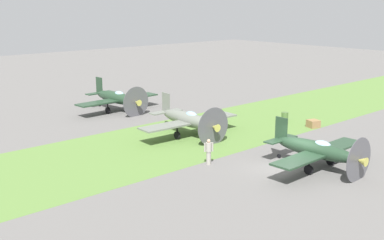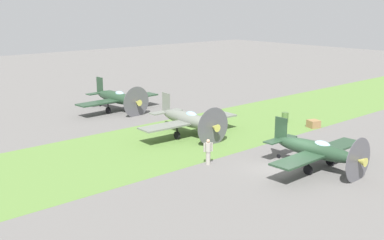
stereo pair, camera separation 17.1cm
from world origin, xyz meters
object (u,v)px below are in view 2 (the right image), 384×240
(airplane_lead, at_px, (316,150))
(supply_crate, at_px, (313,124))
(airplane_trail, at_px, (117,98))
(fuel_drum, at_px, (285,117))
(airplane_wingman, at_px, (188,119))
(ground_crew_chief, at_px, (208,151))

(airplane_lead, relative_size, supply_crate, 9.36)
(supply_crate, bearing_deg, airplane_trail, -61.50)
(supply_crate, bearing_deg, airplane_lead, 35.22)
(airplane_lead, bearing_deg, fuel_drum, -134.13)
(airplane_lead, relative_size, airplane_wingman, 0.94)
(airplane_trail, bearing_deg, fuel_drum, 119.45)
(airplane_wingman, bearing_deg, fuel_drum, 168.80)
(fuel_drum, height_order, supply_crate, fuel_drum)
(airplane_lead, distance_m, ground_crew_chief, 6.94)
(airplane_trail, xyz_separation_m, ground_crew_chief, (4.39, 17.63, -0.42))
(airplane_trail, height_order, ground_crew_chief, airplane_trail)
(airplane_lead, xyz_separation_m, supply_crate, (-8.81, -6.22, -0.94))
(airplane_trail, distance_m, supply_crate, 18.92)
(airplane_trail, relative_size, supply_crate, 9.89)
(airplane_trail, bearing_deg, supply_crate, 115.83)
(airplane_lead, bearing_deg, supply_crate, -145.63)
(airplane_wingman, xyz_separation_m, ground_crew_chief, (3.67, 6.22, -0.42))
(airplane_wingman, relative_size, airplane_trail, 1.01)
(airplane_wingman, relative_size, supply_crate, 9.96)
(ground_crew_chief, height_order, fuel_drum, ground_crew_chief)
(airplane_lead, xyz_separation_m, airplane_wingman, (0.92, -11.41, 0.07))
(airplane_lead, bearing_deg, airplane_trail, -90.35)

